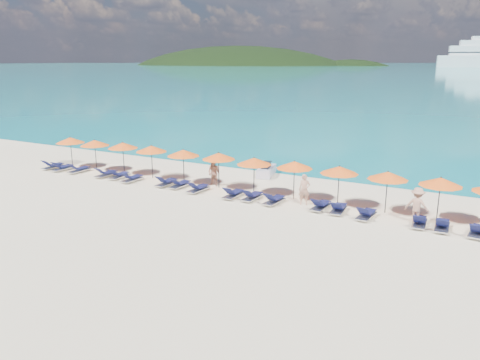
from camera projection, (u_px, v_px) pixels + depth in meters
The scene contains 36 objects.
ground at pixel (212, 215), 24.26m from camera, with size 1400.00×1400.00×0.00m, color beige.
headland_main at pixel (236, 94), 631.79m from camera, with size 374.00×242.00×126.50m.
headland_small at pixel (349, 95), 578.44m from camera, with size 162.00×126.00×85.50m.
jetski at pixel (266, 170), 32.41m from camera, with size 1.52×2.66×0.89m.
beachgoer_a at pixel (304, 190), 25.80m from camera, with size 0.63×0.41×1.72m, color tan.
beachgoer_b at pixel (214, 173), 29.61m from camera, with size 0.85×0.49×1.75m, color tan.
beachgoer_c at pixel (417, 205), 22.90m from camera, with size 1.17×0.54×1.80m, color tan.
umbrella_0 at pixel (70, 140), 34.70m from camera, with size 2.10×2.10×2.28m.
umbrella_1 at pixel (95, 143), 33.57m from camera, with size 2.10×2.10×2.28m.
umbrella_2 at pixel (123, 145), 32.58m from camera, with size 2.10×2.10×2.28m.
umbrella_3 at pixel (151, 149), 31.36m from camera, with size 2.10×2.10×2.28m.
umbrella_4 at pixel (183, 153), 29.97m from camera, with size 2.10×2.10×2.28m.
umbrella_5 at pixel (219, 156), 28.98m from camera, with size 2.10×2.10×2.28m.
umbrella_6 at pixel (254, 161), 27.54m from camera, with size 2.10×2.10×2.28m.
umbrella_7 at pixel (294, 165), 26.58m from camera, with size 2.10×2.10×2.28m.
umbrella_8 at pixel (339, 170), 25.34m from camera, with size 2.10×2.10×2.28m.
umbrella_9 at pixel (388, 176), 24.13m from camera, with size 2.10×2.10×2.28m.
umbrella_10 at pixel (441, 182), 22.93m from camera, with size 2.10×2.10×2.28m.
lounger_0 at pixel (53, 166), 34.41m from camera, with size 0.66×1.71×0.66m.
lounger_1 at pixel (62, 167), 33.87m from camera, with size 0.62×1.70×0.66m.
lounger_2 at pixel (79, 169), 33.31m from camera, with size 0.69×1.72×0.66m.
lounger_3 at pixel (106, 174), 32.07m from camera, with size 0.77×1.75×0.66m.
lounger_4 at pixel (119, 175), 31.64m from camera, with size 0.70×1.73×0.66m.
lounger_5 at pixel (132, 178), 30.80m from camera, with size 0.66×1.72×0.66m.
lounger_6 at pixel (167, 182), 29.82m from camera, with size 0.70×1.73×0.66m.
lounger_7 at pixel (180, 184), 29.37m from camera, with size 0.69×1.72×0.66m.
lounger_8 at pixel (198, 188), 28.42m from camera, with size 0.74×1.74×0.66m.
lounger_9 at pixel (233, 194), 27.26m from camera, with size 0.64×1.71×0.66m.
lounger_10 at pixel (252, 196), 26.79m from camera, with size 0.69×1.72×0.66m.
lounger_11 at pixel (274, 200), 26.08m from camera, with size 0.78×1.75×0.66m.
lounger_12 at pixel (321, 205), 25.09m from camera, with size 0.74×1.74×0.66m.
lounger_13 at pixel (338, 208), 24.58m from camera, with size 0.76×1.74×0.66m.
lounger_14 at pixel (366, 214), 23.68m from camera, with size 0.75×1.74×0.66m.
lounger_15 at pixel (419, 222), 22.59m from camera, with size 0.72×1.73×0.66m.
lounger_16 at pixel (442, 225), 22.09m from camera, with size 0.70×1.73×0.66m.
lounger_17 at pixel (477, 231), 21.35m from camera, with size 0.78×1.75×0.66m.
Camera 1 is at (12.30, -19.52, 7.84)m, focal length 35.00 mm.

